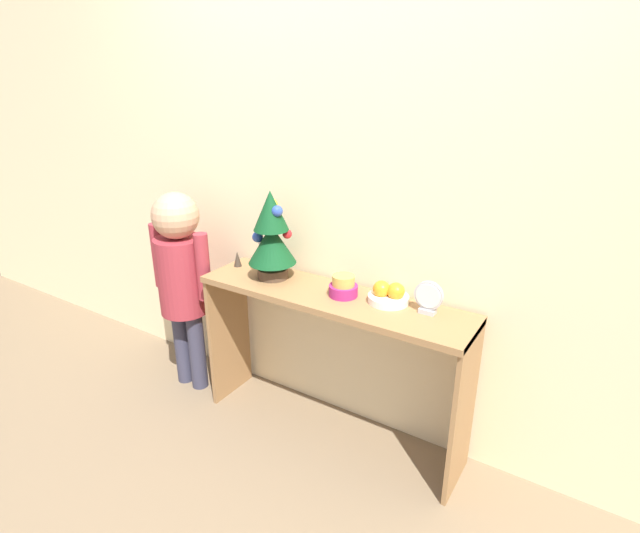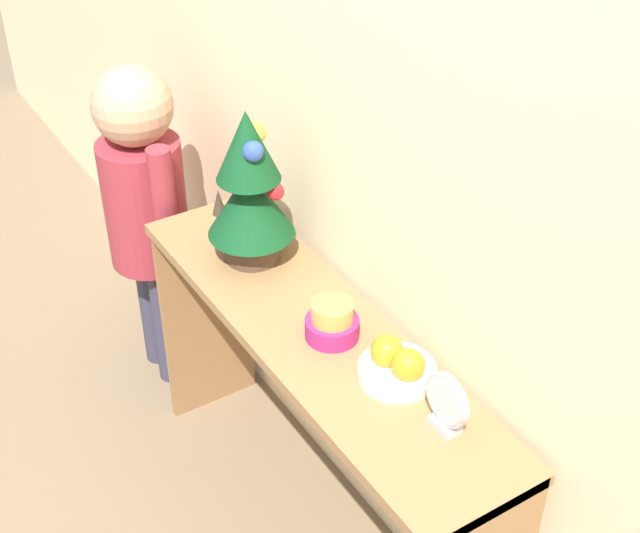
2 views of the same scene
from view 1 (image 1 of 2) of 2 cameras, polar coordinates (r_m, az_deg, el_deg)
ground_plane at (r=2.52m, az=-0.89°, el=-20.15°), size 12.00×12.00×0.00m
back_wall at (r=2.25m, az=4.17°, el=10.50°), size 7.00×0.05×2.50m
console_table at (r=2.30m, az=1.25°, el=-6.91°), size 1.29×0.32×0.74m
mini_tree at (r=2.35m, az=-5.57°, el=3.61°), size 0.23×0.23×0.43m
fruit_bowl at (r=2.16m, az=7.84°, el=-3.22°), size 0.18×0.18×0.09m
singing_bowl at (r=2.20m, az=2.69°, el=-2.34°), size 0.13×0.13×0.10m
desk_clock at (r=2.08m, az=12.29°, el=-3.52°), size 0.12×0.04×0.14m
figurine at (r=2.57m, az=-9.42°, el=0.88°), size 0.04×0.04×0.08m
child_figure at (r=2.73m, az=-15.58°, el=-0.39°), size 0.40×0.26×1.11m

